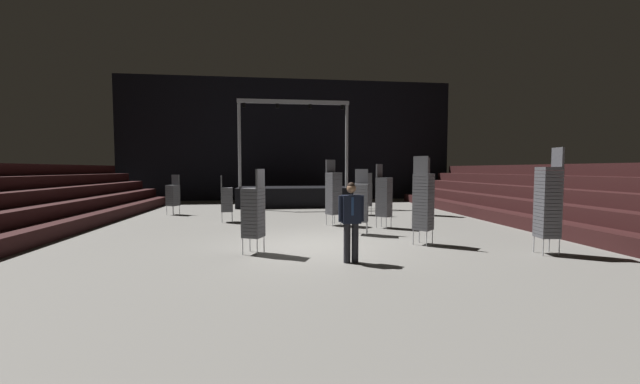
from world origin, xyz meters
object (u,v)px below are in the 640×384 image
at_px(man_with_tie, 351,217).
at_px(chair_stack_rear_right, 366,194).
at_px(chair_stack_aisle_left, 423,186).
at_px(stage_riser, 293,195).
at_px(chair_stack_mid_centre, 334,193).
at_px(chair_stack_front_right, 384,196).
at_px(chair_stack_mid_left, 423,201).
at_px(chair_stack_rear_left, 227,199).
at_px(chair_stack_aisle_right, 361,202).
at_px(chair_stack_mid_right, 173,195).
at_px(chair_stack_front_left, 253,211).
at_px(chair_stack_rear_centre, 548,201).

relative_size(man_with_tie, chair_stack_rear_right, 0.94).
bearing_deg(chair_stack_aisle_left, stage_riser, 106.22).
height_order(chair_stack_mid_centre, chair_stack_rear_right, chair_stack_mid_centre).
xyz_separation_m(chair_stack_front_right, chair_stack_mid_left, (0.22, -2.90, 0.08)).
distance_m(chair_stack_rear_left, chair_stack_aisle_right, 5.61).
bearing_deg(chair_stack_mid_left, chair_stack_mid_right, -175.39).
bearing_deg(chair_stack_aisle_right, chair_stack_aisle_left, -113.27).
xyz_separation_m(stage_riser, chair_stack_aisle_left, (5.52, -4.85, 0.65)).
xyz_separation_m(chair_stack_front_left, chair_stack_aisle_left, (7.06, 6.73, 0.25)).
relative_size(man_with_tie, chair_stack_front_left, 0.86).
xyz_separation_m(chair_stack_mid_left, chair_stack_rear_left, (-5.83, 5.04, -0.29)).
relative_size(chair_stack_front_left, chair_stack_rear_right, 1.09).
bearing_deg(stage_riser, chair_stack_mid_centre, -81.46).
bearing_deg(chair_stack_rear_centre, chair_stack_aisle_left, 6.34).
height_order(chair_stack_front_left, chair_stack_mid_centre, chair_stack_mid_centre).
xyz_separation_m(chair_stack_mid_right, chair_stack_rear_right, (8.56, -1.21, 0.04)).
distance_m(stage_riser, chair_stack_aisle_right, 9.47).
bearing_deg(chair_stack_rear_left, chair_stack_aisle_right, 45.76).
xyz_separation_m(chair_stack_aisle_left, chair_stack_aisle_right, (-3.87, -4.47, -0.25)).
xyz_separation_m(stage_riser, chair_stack_mid_centre, (1.10, -7.34, 0.57)).
distance_m(chair_stack_mid_left, chair_stack_rear_right, 6.50).
relative_size(stage_riser, chair_stack_aisle_left, 2.38).
xyz_separation_m(chair_stack_mid_right, chair_stack_aisle_right, (7.22, -5.98, 0.13)).
height_order(man_with_tie, chair_stack_rear_centre, chair_stack_rear_centre).
distance_m(chair_stack_mid_right, chair_stack_mid_centre, 7.78).
distance_m(chair_stack_front_right, chair_stack_mid_left, 2.91).
bearing_deg(chair_stack_front_right, chair_stack_rear_right, -140.36).
height_order(stage_riser, chair_stack_mid_left, stage_riser).
height_order(chair_stack_front_right, chair_stack_rear_centre, chair_stack_rear_centre).
relative_size(chair_stack_front_left, chair_stack_rear_centre, 0.80).
distance_m(chair_stack_mid_left, chair_stack_mid_centre, 4.15).
bearing_deg(chair_stack_front_left, chair_stack_mid_right, 49.13).
bearing_deg(chair_stack_mid_centre, stage_riser, -109.53).
distance_m(chair_stack_mid_right, chair_stack_aisle_left, 11.20).
height_order(stage_riser, chair_stack_front_left, stage_riser).
height_order(man_with_tie, chair_stack_front_right, chair_stack_front_right).
bearing_deg(chair_stack_mid_left, chair_stack_aisle_left, 114.27).
bearing_deg(chair_stack_mid_left, chair_stack_rear_left, -174.09).
distance_m(stage_riser, chair_stack_rear_right, 5.46).
xyz_separation_m(chair_stack_front_right, chair_stack_mid_centre, (-1.64, 0.81, 0.08)).
xyz_separation_m(chair_stack_mid_left, chair_stack_rear_right, (0.03, 6.50, -0.25)).
bearing_deg(chair_stack_aisle_right, chair_stack_front_left, 52.98).
height_order(chair_stack_front_right, chair_stack_mid_centre, chair_stack_mid_centre).
bearing_deg(chair_stack_rear_right, chair_stack_aisle_left, -21.72).
bearing_deg(chair_stack_front_left, chair_stack_rear_centre, -74.36).
height_order(man_with_tie, chair_stack_aisle_left, chair_stack_aisle_left).
relative_size(man_with_tie, chair_stack_rear_centre, 0.69).
relative_size(chair_stack_front_right, chair_stack_mid_left, 0.93).
relative_size(stage_riser, chair_stack_mid_centre, 2.55).
distance_m(chair_stack_front_left, chair_stack_rear_right, 8.36).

